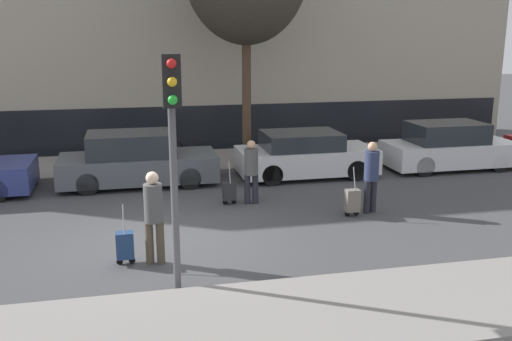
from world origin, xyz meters
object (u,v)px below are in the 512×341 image
trolley_left (125,245)px  pedestrian_right (371,173)px  parked_car_1 (137,161)px  traffic_light (173,127)px  pedestrian_left (154,212)px  trolley_center (229,191)px  pedestrian_center (251,168)px  parked_bicycle (156,151)px  parked_car_3 (449,147)px  parked_car_2 (305,155)px  trolley_right (352,201)px

trolley_left → pedestrian_right: size_ratio=0.68×
parked_car_1 → traffic_light: 7.38m
pedestrian_left → trolley_center: pedestrian_left is taller
pedestrian_center → trolley_center: bearing=-179.9°
parked_car_1 → parked_bicycle: bearing=73.7°
parked_car_3 → trolley_center: (-7.34, -2.27, -0.33)m
parked_car_2 → traffic_light: 8.49m
parked_car_2 → parked_bicycle: bearing=151.2°
parked_car_2 → parked_bicycle: parked_car_2 is taller
trolley_left → pedestrian_right: bearing=18.6°
trolley_right → pedestrian_left: bearing=-158.4°
pedestrian_left → trolley_right: size_ratio=1.49×
parked_car_2 → pedestrian_left: 7.37m
trolley_center → traffic_light: traffic_light is taller
parked_car_3 → pedestrian_left: bearing=-148.8°
parked_car_1 → pedestrian_right: 6.55m
pedestrian_left → traffic_light: bearing=-66.9°
parked_car_2 → trolley_left: 7.65m
pedestrian_left → pedestrian_right: bearing=31.1°
pedestrian_right → trolley_center: bearing=137.5°
pedestrian_center → trolley_left: bearing=-128.3°
pedestrian_center → trolley_right: 2.61m
parked_car_3 → pedestrian_left: pedestrian_left is taller
pedestrian_left → parked_bicycle: 8.04m
parked_car_3 → trolley_right: size_ratio=3.44×
trolley_left → pedestrian_center: size_ratio=0.72×
pedestrian_left → parked_car_1: bearing=101.8°
parked_car_1 → parked_bicycle: parked_car_1 is taller
pedestrian_center → parked_bicycle: (-2.09, 4.69, -0.41)m
trolley_left → pedestrian_right: pedestrian_right is taller
pedestrian_right → trolley_right: 0.81m
trolley_center → traffic_light: (-1.68, -4.65, 2.41)m
parked_car_2 → pedestrian_right: 3.73m
trolley_center → pedestrian_center: bearing=-5.2°
parked_car_2 → parked_car_3: parked_car_3 is taller
parked_car_1 → pedestrian_left: 5.80m
parked_car_2 → trolley_center: size_ratio=3.63×
parked_car_3 → trolley_center: parked_car_3 is taller
trolley_right → trolley_left: bearing=-161.4°
parked_car_2 → parked_car_1: bearing=178.8°
parked_car_3 → pedestrian_right: bearing=-139.1°
pedestrian_center → traffic_light: 5.43m
trolley_center → pedestrian_right: 3.48m
parked_car_2 → pedestrian_left: pedestrian_left is taller
parked_car_3 → trolley_left: (-9.86, -5.55, -0.31)m
trolley_center → trolley_left: bearing=-127.6°
pedestrian_right → trolley_right: pedestrian_right is taller
parked_bicycle → pedestrian_right: bearing=-52.0°
parked_car_3 → trolley_left: 11.32m
pedestrian_left → trolley_center: (1.98, 3.37, -0.66)m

